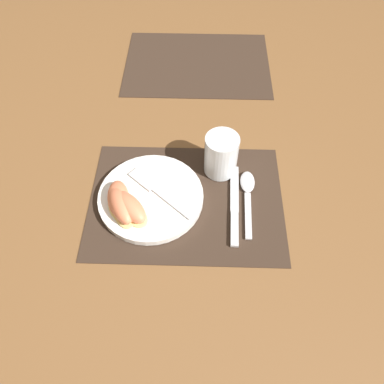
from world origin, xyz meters
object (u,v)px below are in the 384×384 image
object	(u,v)px
juice_glass	(221,156)
spoon	(248,190)
knife	(234,206)
plate	(151,199)
citrus_wedge_1	(121,206)
citrus_wedge_2	(130,208)
citrus_wedge_0	(118,199)
fork	(156,190)

from	to	relation	value
juice_glass	spoon	size ratio (longest dim) A/B	0.57
juice_glass	knife	size ratio (longest dim) A/B	0.48
plate	citrus_wedge_1	world-z (taller)	citrus_wedge_1
juice_glass	citrus_wedge_2	size ratio (longest dim) A/B	0.95
citrus_wedge_0	citrus_wedge_1	xyz separation A→B (m)	(0.01, -0.02, 0.00)
knife	fork	xyz separation A→B (m)	(-0.18, 0.03, 0.02)
citrus_wedge_0	citrus_wedge_2	distance (m)	0.04
plate	knife	distance (m)	0.19
plate	citrus_wedge_0	world-z (taller)	citrus_wedge_0
fork	juice_glass	bearing A→B (deg)	28.82
knife	spoon	size ratio (longest dim) A/B	1.18
plate	citrus_wedge_2	world-z (taller)	citrus_wedge_2
plate	fork	world-z (taller)	fork
plate	citrus_wedge_0	xyz separation A→B (m)	(-0.07, -0.02, 0.02)
juice_glass	fork	world-z (taller)	juice_glass
spoon	fork	world-z (taller)	fork
spoon	citrus_wedge_0	distance (m)	0.29
knife	citrus_wedge_1	world-z (taller)	citrus_wedge_1
spoon	citrus_wedge_0	xyz separation A→B (m)	(-0.29, -0.05, 0.03)
citrus_wedge_0	citrus_wedge_2	size ratio (longest dim) A/B	0.97
fork	citrus_wedge_1	world-z (taller)	citrus_wedge_1
spoon	fork	bearing A→B (deg)	-176.04
citrus_wedge_0	citrus_wedge_2	bearing A→B (deg)	-40.94
knife	spoon	bearing A→B (deg)	53.60
juice_glass	citrus_wedge_2	xyz separation A→B (m)	(-0.20, -0.14, -0.01)
spoon	citrus_wedge_1	bearing A→B (deg)	-165.83
spoon	citrus_wedge_0	bearing A→B (deg)	-170.42
fork	citrus_wedge_1	distance (m)	0.09
knife	spoon	world-z (taller)	spoon
juice_glass	spoon	world-z (taller)	juice_glass
citrus_wedge_0	knife	bearing A→B (deg)	1.29
spoon	citrus_wedge_2	bearing A→B (deg)	-164.22
knife	spoon	xyz separation A→B (m)	(0.03, 0.04, 0.00)
knife	citrus_wedge_1	bearing A→B (deg)	-173.66
juice_glass	knife	xyz separation A→B (m)	(0.03, -0.11, -0.04)
juice_glass	citrus_wedge_0	xyz separation A→B (m)	(-0.22, -0.11, -0.01)
plate	knife	world-z (taller)	plate
citrus_wedge_0	citrus_wedge_2	world-z (taller)	citrus_wedge_2
juice_glass	citrus_wedge_2	world-z (taller)	juice_glass
citrus_wedge_1	citrus_wedge_0	bearing A→B (deg)	113.62
juice_glass	citrus_wedge_1	bearing A→B (deg)	-147.67
juice_glass	knife	bearing A→B (deg)	-74.05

